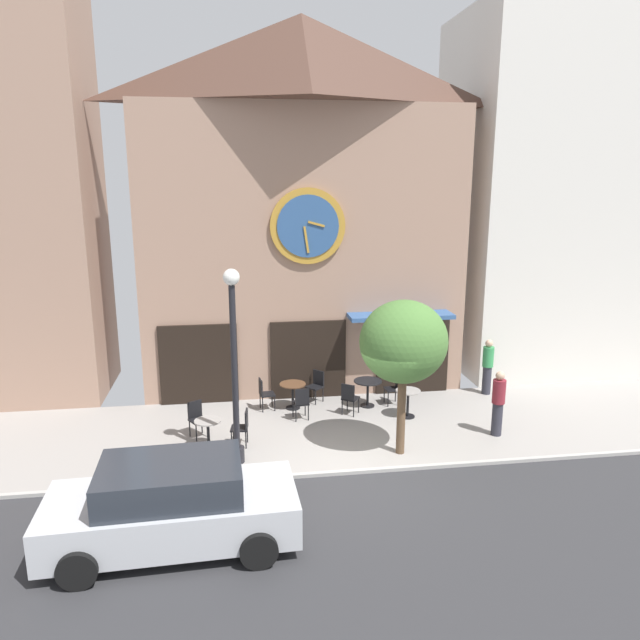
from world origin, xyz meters
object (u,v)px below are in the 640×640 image
object	(u,v)px
street_lamp	(234,368)
cafe_chair_facing_wall	(301,401)
cafe_table_rightmost	(208,429)
cafe_table_near_curb	(408,399)
street_tree	(404,342)
pedestrian_green	(488,366)
cafe_chair_outer	(197,416)
cafe_chair_corner	(349,396)
cafe_table_near_door	(293,391)
parked_car_silver	(172,505)
cafe_chair_by_entrance	(317,384)
cafe_chair_mid_row	(395,386)
cafe_chair_right_end	(243,425)
cafe_chair_near_lamp	(264,392)
pedestrian_maroon	(498,402)
cafe_table_center	(368,387)

from	to	relation	value
street_lamp	cafe_chair_facing_wall	size ratio (longest dim) A/B	4.92
cafe_table_rightmost	cafe_table_near_curb	distance (m)	5.37
street_tree	pedestrian_green	xyz separation A→B (m)	(3.62, 3.46, -1.82)
cafe_chair_outer	cafe_chair_corner	distance (m)	4.09
cafe_table_near_door	cafe_chair_corner	bearing A→B (deg)	-25.11
pedestrian_green	cafe_table_near_door	bearing A→B (deg)	-176.67
cafe_table_near_door	parked_car_silver	size ratio (longest dim) A/B	0.17
cafe_table_rightmost	cafe_table_near_door	xyz separation A→B (m)	(2.24, 2.23, 0.04)
street_lamp	cafe_table_near_door	xyz separation A→B (m)	(1.57, 3.04, -1.72)
cafe_table_near_curb	cafe_table_rightmost	bearing A→B (deg)	-167.30
cafe_chair_by_entrance	cafe_table_near_door	bearing A→B (deg)	-148.08
cafe_chair_mid_row	cafe_chair_right_end	bearing A→B (deg)	-153.87
cafe_chair_facing_wall	cafe_chair_mid_row	xyz separation A→B (m)	(2.76, 0.77, 0.00)
cafe_table_near_curb	cafe_chair_near_lamp	bearing A→B (deg)	164.45
pedestrian_green	pedestrian_maroon	bearing A→B (deg)	-108.67
cafe_table_rightmost	cafe_chair_outer	xyz separation A→B (m)	(-0.30, 0.74, 0.05)
cafe_chair_outer	cafe_table_near_door	bearing A→B (deg)	30.57
cafe_table_near_door	cafe_chair_near_lamp	size ratio (longest dim) A/B	0.81
cafe_chair_facing_wall	cafe_table_rightmost	bearing A→B (deg)	-149.85
street_tree	cafe_chair_right_end	size ratio (longest dim) A/B	4.06
cafe_chair_outer	cafe_chair_right_end	distance (m)	1.32
cafe_table_near_door	cafe_chair_corner	xyz separation A→B (m)	(1.47, -0.69, 0.01)
street_tree	pedestrian_maroon	size ratio (longest dim) A/B	2.19
cafe_chair_by_entrance	pedestrian_maroon	size ratio (longest dim) A/B	0.54
cafe_chair_outer	pedestrian_green	bearing A→B (deg)	12.38
street_tree	cafe_chair_mid_row	bearing A→B (deg)	77.21
cafe_chair_facing_wall	parked_car_silver	world-z (taller)	parked_car_silver
cafe_table_near_door	cafe_chair_corner	size ratio (longest dim) A/B	0.81
cafe_chair_facing_wall	street_lamp	bearing A→B (deg)	-127.93
cafe_chair_outer	cafe_chair_corner	world-z (taller)	same
cafe_chair_by_entrance	cafe_chair_mid_row	size ratio (longest dim) A/B	1.00
cafe_chair_by_entrance	cafe_chair_corner	xyz separation A→B (m)	(0.74, -1.14, 0.00)
cafe_chair_outer	parked_car_silver	distance (m)	4.55
street_tree	cafe_chair_facing_wall	size ratio (longest dim) A/B	4.06
street_lamp	cafe_chair_by_entrance	size ratio (longest dim) A/B	4.92
cafe_chair_outer	pedestrian_green	xyz separation A→B (m)	(8.37, 1.84, 0.33)
cafe_table_near_door	cafe_chair_by_entrance	size ratio (longest dim) A/B	0.81
street_lamp	cafe_table_center	bearing A→B (deg)	38.38
cafe_chair_near_lamp	cafe_table_center	bearing A→B (deg)	-2.77
cafe_chair_mid_row	pedestrian_green	distance (m)	2.98
cafe_table_near_door	pedestrian_green	bearing A→B (deg)	3.33
cafe_chair_outer	cafe_chair_by_entrance	bearing A→B (deg)	30.88
cafe_table_center	cafe_chair_near_lamp	world-z (taller)	cafe_chair_near_lamp
street_tree	parked_car_silver	size ratio (longest dim) A/B	0.84
cafe_table_near_curb	cafe_chair_near_lamp	distance (m)	3.93
cafe_table_rightmost	cafe_chair_facing_wall	xyz separation A→B (m)	(2.38, 1.38, 0.05)
street_tree	cafe_table_center	distance (m)	3.66
cafe_table_rightmost	cafe_chair_outer	size ratio (longest dim) A/B	0.79
cafe_table_near_door	cafe_chair_outer	world-z (taller)	cafe_chair_outer
cafe_table_center	cafe_chair_near_lamp	size ratio (longest dim) A/B	0.88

